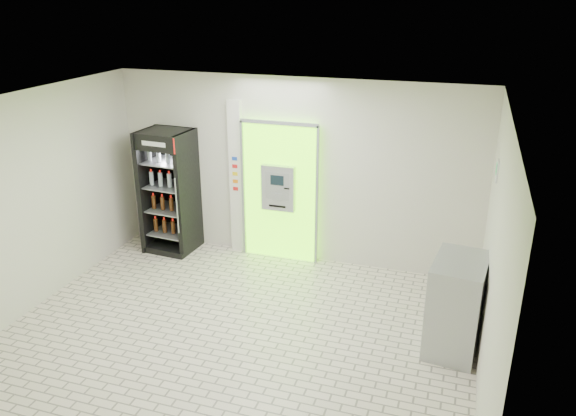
% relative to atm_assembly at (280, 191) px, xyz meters
% --- Properties ---
extents(ground, '(6.00, 6.00, 0.00)m').
position_rel_atm_assembly_xyz_m(ground, '(0.20, -2.41, -1.17)').
color(ground, beige).
rests_on(ground, ground).
extents(room_shell, '(6.00, 6.00, 6.00)m').
position_rel_atm_assembly_xyz_m(room_shell, '(0.20, -2.41, 0.67)').
color(room_shell, beige).
rests_on(room_shell, ground).
extents(atm_assembly, '(1.30, 0.24, 2.33)m').
position_rel_atm_assembly_xyz_m(atm_assembly, '(0.00, 0.00, 0.00)').
color(atm_assembly, '#6FFF0D').
rests_on(atm_assembly, ground).
extents(pillar, '(0.22, 0.11, 2.60)m').
position_rel_atm_assembly_xyz_m(pillar, '(-0.78, 0.04, 0.13)').
color(pillar, silver).
rests_on(pillar, ground).
extents(beverage_cooler, '(0.84, 0.77, 2.10)m').
position_rel_atm_assembly_xyz_m(beverage_cooler, '(-1.88, -0.26, -0.17)').
color(beverage_cooler, black).
rests_on(beverage_cooler, ground).
extents(steel_cabinet, '(0.71, 0.97, 1.21)m').
position_rel_atm_assembly_xyz_m(steel_cabinet, '(2.89, -1.81, -0.57)').
color(steel_cabinet, '#9FA2A7').
rests_on(steel_cabinet, ground).
extents(exit_sign, '(0.02, 0.22, 0.26)m').
position_rel_atm_assembly_xyz_m(exit_sign, '(3.19, -1.01, 0.95)').
color(exit_sign, white).
rests_on(exit_sign, room_shell).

